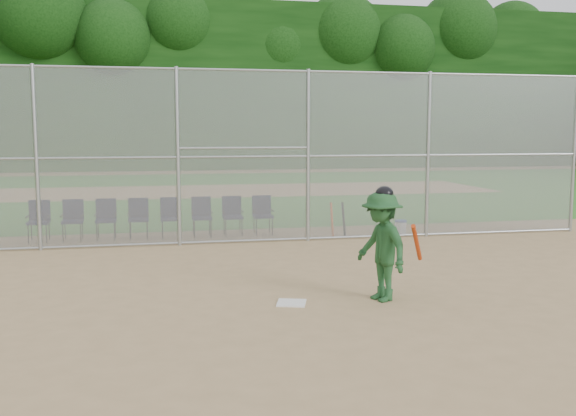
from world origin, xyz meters
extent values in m
plane|color=tan|center=(0.00, 0.00, 0.00)|extent=(100.00, 100.00, 0.00)
plane|color=#286C20|center=(0.00, 18.00, 0.01)|extent=(100.00, 100.00, 0.00)
plane|color=tan|center=(0.00, 18.00, 0.01)|extent=(24.00, 24.00, 0.00)
cube|color=gray|center=(0.00, 5.00, 2.00)|extent=(16.00, 0.02, 4.00)
cylinder|color=#9EA3A8|center=(8.00, 5.00, 2.00)|extent=(0.09, 0.09, 4.00)
cylinder|color=#9EA3A8|center=(0.00, 5.00, 3.95)|extent=(16.00, 0.05, 0.05)
cube|color=black|center=(0.00, 35.00, 5.50)|extent=(80.00, 5.00, 11.00)
cube|color=silver|center=(-0.54, -0.37, 0.01)|extent=(0.53, 0.53, 0.02)
imported|color=#1D4A24|center=(0.84, -0.45, 0.84)|extent=(0.90, 1.22, 1.68)
ellipsoid|color=black|center=(0.84, -0.45, 1.65)|extent=(0.27, 0.30, 0.23)
cylinder|color=red|center=(1.24, -0.85, 0.95)|extent=(0.42, 0.59, 0.63)
cylinder|color=white|center=(3.45, 5.29, 0.17)|extent=(0.28, 0.28, 0.34)
cylinder|color=#2647A6|center=(3.45, 5.29, 0.36)|extent=(0.30, 0.30, 0.04)
cylinder|color=#D84C14|center=(1.72, 5.47, 0.42)|extent=(0.06, 0.28, 0.84)
cylinder|color=black|center=(2.02, 5.47, 0.41)|extent=(0.06, 0.31, 0.83)
camera|label=1|loc=(-2.52, -9.59, 2.60)|focal=40.00mm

